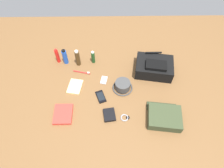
# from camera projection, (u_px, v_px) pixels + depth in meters

# --- Properties ---
(ground_plane) EXTENTS (2.64, 2.02, 0.02)m
(ground_plane) POSITION_uv_depth(u_px,v_px,m) (112.00, 87.00, 1.74)
(ground_plane) COLOR brown
(ground_plane) RESTS_ON ground
(backpack) EXTENTS (0.36, 0.29, 0.15)m
(backpack) POSITION_uv_depth(u_px,v_px,m) (154.00, 67.00, 1.78)
(backpack) COLOR black
(backpack) RESTS_ON ground_plane
(toiletry_pouch) EXTENTS (0.27, 0.27, 0.07)m
(toiletry_pouch) POSITION_uv_depth(u_px,v_px,m) (164.00, 117.00, 1.52)
(toiletry_pouch) COLOR #384228
(toiletry_pouch) RESTS_ON ground_plane
(bucket_hat) EXTENTS (0.17, 0.17, 0.08)m
(bucket_hat) POSITION_uv_depth(u_px,v_px,m) (123.00, 86.00, 1.69)
(bucket_hat) COLOR #414141
(bucket_hat) RESTS_ON ground_plane
(sunscreen_spray) EXTENTS (0.03, 0.03, 0.16)m
(sunscreen_spray) POSITION_uv_depth(u_px,v_px,m) (57.00, 56.00, 1.84)
(sunscreen_spray) COLOR red
(sunscreen_spray) RESTS_ON ground_plane
(deodorant_spray) EXTENTS (0.04, 0.04, 0.16)m
(deodorant_spray) POSITION_uv_depth(u_px,v_px,m) (65.00, 57.00, 1.83)
(deodorant_spray) COLOR blue
(deodorant_spray) RESTS_ON ground_plane
(cologne_bottle) EXTENTS (0.04, 0.04, 0.17)m
(cologne_bottle) POSITION_uv_depth(u_px,v_px,m) (78.00, 58.00, 1.81)
(cologne_bottle) COLOR #473319
(cologne_bottle) RESTS_ON ground_plane
(shampoo_bottle) EXTENTS (0.03, 0.03, 0.13)m
(shampoo_bottle) POSITION_uv_depth(u_px,v_px,m) (93.00, 57.00, 1.84)
(shampoo_bottle) COLOR #19471E
(shampoo_bottle) RESTS_ON ground_plane
(paperback_novel) EXTENTS (0.14, 0.17, 0.02)m
(paperback_novel) POSITION_uv_depth(u_px,v_px,m) (63.00, 114.00, 1.56)
(paperback_novel) COLOR red
(paperback_novel) RESTS_ON ground_plane
(cell_phone) EXTENTS (0.10, 0.13, 0.01)m
(cell_phone) POSITION_uv_depth(u_px,v_px,m) (101.00, 97.00, 1.66)
(cell_phone) COLOR black
(cell_phone) RESTS_ON ground_plane
(media_player) EXTENTS (0.07, 0.09, 0.01)m
(media_player) POSITION_uv_depth(u_px,v_px,m) (104.00, 80.00, 1.76)
(media_player) COLOR #B7B7BC
(media_player) RESTS_ON ground_plane
(wristwatch) EXTENTS (0.07, 0.06, 0.01)m
(wristwatch) POSITION_uv_depth(u_px,v_px,m) (125.00, 118.00, 1.55)
(wristwatch) COLOR #99999E
(wristwatch) RESTS_ON ground_plane
(toothbrush) EXTENTS (0.16, 0.05, 0.02)m
(toothbrush) POSITION_uv_depth(u_px,v_px,m) (83.00, 72.00, 1.81)
(toothbrush) COLOR red
(toothbrush) RESTS_ON ground_plane
(wallet) EXTENTS (0.11, 0.12, 0.02)m
(wallet) POSITION_uv_depth(u_px,v_px,m) (109.00, 115.00, 1.55)
(wallet) COLOR black
(wallet) RESTS_ON ground_plane
(notepad) EXTENTS (0.13, 0.17, 0.02)m
(notepad) POSITION_uv_depth(u_px,v_px,m) (75.00, 86.00, 1.72)
(notepad) COLOR beige
(notepad) RESTS_ON ground_plane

